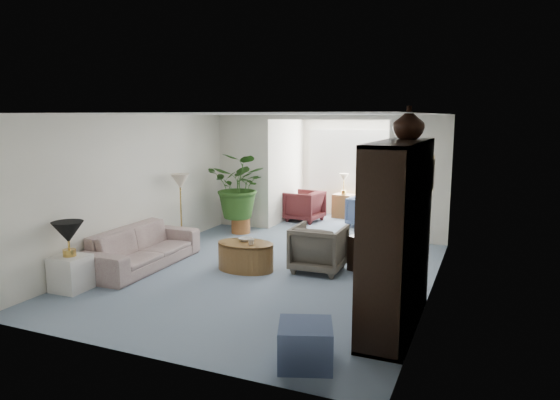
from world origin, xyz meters
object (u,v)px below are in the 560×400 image
at_px(table_lamp, 68,232).
at_px(sunroom_chair_maroon, 304,206).
at_px(coffee_table, 246,256).
at_px(plant_pot, 241,225).
at_px(coffee_bowl, 246,239).
at_px(cabinet_urn, 409,123).
at_px(framed_picture, 431,175).
at_px(wingback_chair, 319,248).
at_px(entertainment_cabinet, 397,235).
at_px(side_table_dark, 366,254).
at_px(sunroom_chair_blue, 366,212).
at_px(end_table, 71,273).
at_px(coffee_cup, 251,242).
at_px(ottoman, 305,345).
at_px(sofa, 142,247).
at_px(sunroom_table, 343,206).
at_px(floor_lamp, 180,181).

relative_size(table_lamp, sunroom_chair_maroon, 0.55).
xyz_separation_m(coffee_table, plant_pot, (-1.29, 2.30, -0.07)).
distance_m(table_lamp, sunroom_chair_maroon, 6.05).
distance_m(coffee_bowl, sunroom_chair_maroon, 3.94).
bearing_deg(cabinet_urn, framed_picture, 67.01).
height_order(coffee_table, wingback_chair, wingback_chair).
bearing_deg(cabinet_urn, entertainment_cabinet, -90.00).
relative_size(side_table_dark, sunroom_chair_blue, 0.77).
bearing_deg(framed_picture, coffee_bowl, 174.04).
height_order(cabinet_urn, sunroom_chair_blue, cabinet_urn).
relative_size(end_table, wingback_chair, 0.61).
distance_m(coffee_cup, sunroom_chair_maroon, 4.17).
bearing_deg(sunroom_chair_blue, ottoman, -162.76).
height_order(sofa, end_table, sofa).
height_order(ottoman, sunroom_chair_maroon, sunroom_chair_maroon).
bearing_deg(coffee_table, sunroom_chair_blue, 75.65).
relative_size(framed_picture, coffee_table, 0.53).
height_order(table_lamp, coffee_cup, table_lamp).
xyz_separation_m(framed_picture, sofa, (-4.51, -0.30, -1.37)).
height_order(wingback_chair, sunroom_chair_maroon, wingback_chair).
bearing_deg(plant_pot, side_table_dark, -27.22).
bearing_deg(coffee_bowl, plant_pot, 119.29).
distance_m(end_table, coffee_table, 2.62).
xyz_separation_m(table_lamp, sunroom_table, (2.13, 6.62, -0.56)).
height_order(end_table, ottoman, end_table).
height_order(sofa, ottoman, sofa).
bearing_deg(floor_lamp, side_table_dark, -3.32).
xyz_separation_m(coffee_table, sunroom_table, (0.28, 4.77, 0.07)).
bearing_deg(sunroom_chair_maroon, sofa, -5.65).
height_order(coffee_bowl, sunroom_chair_blue, sunroom_chair_blue).
xyz_separation_m(sofa, floor_lamp, (-0.20, 1.43, 0.92)).
height_order(floor_lamp, plant_pot, floor_lamp).
bearing_deg(ottoman, coffee_bowl, 127.00).
xyz_separation_m(coffee_cup, plant_pot, (-1.44, 2.40, -0.34)).
relative_size(table_lamp, coffee_cup, 4.18).
bearing_deg(framed_picture, sofa, -176.15).
distance_m(cabinet_urn, ottoman, 2.93).
relative_size(coffee_table, sunroom_chair_maroon, 1.19).
xyz_separation_m(framed_picture, wingback_chair, (-1.75, 0.61, -1.32)).
relative_size(floor_lamp, sunroom_table, 0.62).
bearing_deg(coffee_bowl, coffee_cup, -45.00).
bearing_deg(cabinet_urn, floor_lamp, 159.55).
distance_m(sunroom_chair_maroon, sunroom_table, 1.06).
distance_m(coffee_cup, wingback_chair, 1.10).
relative_size(framed_picture, sunroom_chair_blue, 0.67).
bearing_deg(sunroom_table, cabinet_urn, -66.93).
bearing_deg(ottoman, sunroom_table, 103.07).
height_order(end_table, cabinet_urn, cabinet_urn).
xyz_separation_m(table_lamp, plant_pot, (0.57, 4.16, -0.69)).
bearing_deg(wingback_chair, coffee_table, 19.35).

